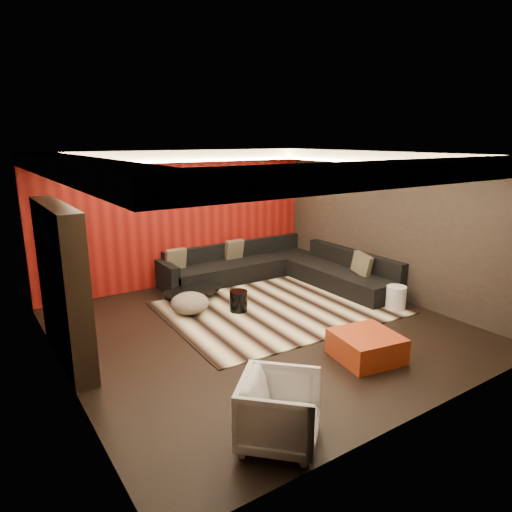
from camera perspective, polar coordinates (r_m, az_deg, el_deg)
floor at (r=7.58m, az=0.63°, el=-9.05°), size 6.00×6.00×0.02m
ceiling at (r=6.95m, az=0.70°, el=12.77°), size 6.00×6.00×0.02m
wall_back at (r=9.72m, az=-9.42°, el=4.72°), size 6.00×0.02×2.80m
wall_left at (r=6.03m, az=-23.70°, el=-2.35°), size 0.02×6.00×2.80m
wall_right at (r=9.14m, az=16.48°, el=3.70°), size 0.02×6.00×2.80m
red_feature_wall at (r=9.69m, az=-9.32°, el=4.69°), size 5.98×0.05×2.78m
soffit_back at (r=9.31m, az=-8.94°, el=12.31°), size 6.00×0.60×0.22m
soffit_front at (r=4.97m, az=18.82°, el=9.92°), size 6.00×0.60×0.22m
soffit_left at (r=5.88m, az=-21.98°, el=10.24°), size 0.60×4.80×0.22m
soffit_right at (r=8.77m, az=15.75°, el=11.82°), size 0.60×4.80×0.22m
cove_back at (r=9.01m, az=-7.99°, el=11.70°), size 4.80×0.08×0.04m
cove_front at (r=5.19m, az=15.76°, el=9.31°), size 4.80×0.08×0.04m
cove_left at (r=5.96m, az=-18.67°, el=9.70°), size 0.08×4.80×0.04m
cove_right at (r=8.52m, az=14.18°, el=11.25°), size 0.08×4.80×0.04m
tv_surround at (r=6.71m, az=-23.04°, el=-3.33°), size 0.30×2.00×2.20m
tv_screen at (r=6.64m, az=-21.99°, el=-0.25°), size 0.04×1.30×0.80m
tv_shelf at (r=6.86m, az=-21.40°, el=-6.32°), size 0.04×1.60×0.04m
rug at (r=8.40m, az=2.90°, el=-6.50°), size 4.12×3.16×0.02m
coffee_table at (r=8.83m, az=-7.81°, el=-4.75°), size 1.58×1.58×0.22m
drum_stool at (r=8.17m, az=-2.21°, el=-5.63°), size 0.38×0.38×0.38m
striped_pouf at (r=8.15m, az=-8.28°, el=-5.85°), size 0.83×0.83×0.37m
white_side_table at (r=8.65m, az=17.09°, el=-5.05°), size 0.44×0.44×0.44m
orange_ottoman at (r=6.72m, az=13.61°, el=-10.91°), size 0.96×0.96×0.37m
armchair at (r=4.85m, az=2.95°, el=-18.78°), size 1.11×1.11×0.72m
sectional_sofa at (r=9.87m, az=2.86°, el=-1.73°), size 3.65×3.50×0.75m
throw_pillows at (r=9.49m, az=-0.09°, el=-0.14°), size 3.16×2.80×0.50m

